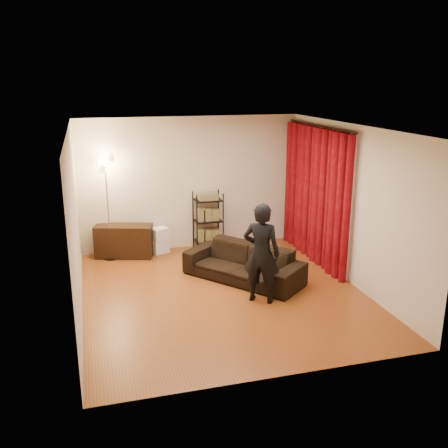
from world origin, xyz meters
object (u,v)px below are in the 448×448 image
object	(u,v)px
sofa	(243,263)
floor_lamp	(108,208)
person	(261,253)
storage_boxes	(160,240)
wire_shelf	(208,221)
media_cabinet	(124,241)

from	to	relation	value
sofa	floor_lamp	xyz separation A→B (m)	(-2.19, 1.74, 0.71)
person	storage_boxes	distance (m)	2.99
sofa	person	bearing A→B (deg)	-39.09
sofa	wire_shelf	distance (m)	1.85
floor_lamp	person	bearing A→B (deg)	-50.17
storage_boxes	floor_lamp	distance (m)	1.24
sofa	person	size ratio (longest dim) A/B	1.31
person	wire_shelf	xyz separation A→B (m)	(-0.20, 2.71, -0.20)
wire_shelf	floor_lamp	size ratio (longest dim) A/B	0.59
person	floor_lamp	xyz separation A→B (m)	(-2.19, 2.63, 0.22)
storage_boxes	floor_lamp	bearing A→B (deg)	-176.43
media_cabinet	floor_lamp	bearing A→B (deg)	-156.76
person	media_cabinet	xyz separation A→B (m)	(-1.92, 2.66, -0.48)
person	media_cabinet	distance (m)	3.31
wire_shelf	floor_lamp	xyz separation A→B (m)	(-1.99, -0.08, 0.42)
wire_shelf	floor_lamp	distance (m)	2.04
sofa	storage_boxes	size ratio (longest dim) A/B	3.95
person	sofa	bearing A→B (deg)	-56.01
media_cabinet	storage_boxes	distance (m)	0.72
person	floor_lamp	distance (m)	3.43
sofa	storage_boxes	xyz separation A→B (m)	(-1.20, 1.80, -0.04)
media_cabinet	person	bearing A→B (deg)	-37.62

